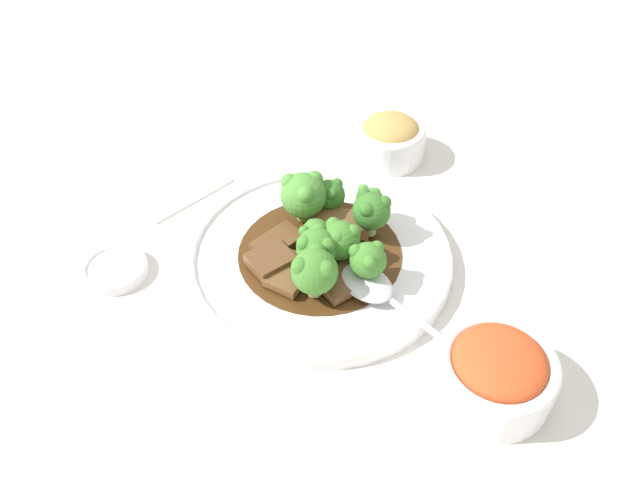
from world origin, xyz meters
The scene contains 21 objects.
ground_plane centered at (0.00, 0.00, 0.00)m, with size 4.00×4.00×0.00m, color silver.
main_plate centered at (0.00, 0.00, 0.01)m, with size 0.29×0.29×0.02m.
beef_strip_0 centered at (-0.06, 0.02, 0.03)m, with size 0.05×0.04×0.01m.
beef_strip_1 centered at (0.04, 0.01, 0.03)m, with size 0.07×0.07×0.02m.
beef_strip_2 centered at (-0.01, -0.05, 0.02)m, with size 0.06×0.04×0.01m.
beef_strip_3 centered at (-0.05, -0.01, 0.02)m, with size 0.06×0.05×0.01m.
beef_strip_4 centered at (-0.03, 0.04, 0.02)m, with size 0.06×0.04×0.01m.
broccoli_floret_0 centered at (0.02, 0.05, 0.05)m, with size 0.05×0.05×0.06m.
broccoli_floret_1 centered at (-0.05, -0.04, 0.05)m, with size 0.05×0.05×0.06m.
broccoli_floret_2 centered at (0.06, -0.02, 0.05)m, with size 0.04×0.04×0.05m.
broccoli_floret_3 centered at (0.01, -0.07, 0.05)m, with size 0.04×0.04×0.05m.
broccoli_floret_4 centered at (0.00, 0.01, 0.04)m, with size 0.03×0.03×0.04m.
broccoli_floret_5 centered at (0.01, -0.02, 0.05)m, with size 0.04×0.04×0.05m.
broccoli_floret_6 centered at (0.05, 0.04, 0.04)m, with size 0.04×0.04×0.04m.
broccoli_floret_7 centered at (-0.02, -0.02, 0.05)m, with size 0.04×0.04×0.05m.
broccoli_floret_8 centered at (0.07, 0.00, 0.05)m, with size 0.03×0.03×0.05m.
serving_spoon centered at (0.00, -0.09, 0.03)m, with size 0.05×0.23×0.01m.
side_bowl_kimchi centered at (0.01, -0.23, 0.03)m, with size 0.11×0.11×0.06m.
side_bowl_appetizer centered at (0.20, 0.09, 0.03)m, with size 0.09×0.09×0.06m.
sauce_dish centered at (-0.18, 0.13, 0.01)m, with size 0.07×0.07×0.01m.
paper_napkin centered at (-0.05, 0.22, 0.00)m, with size 0.13×0.09×0.01m.
Camera 1 is at (-0.32, -0.37, 0.50)m, focal length 35.00 mm.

